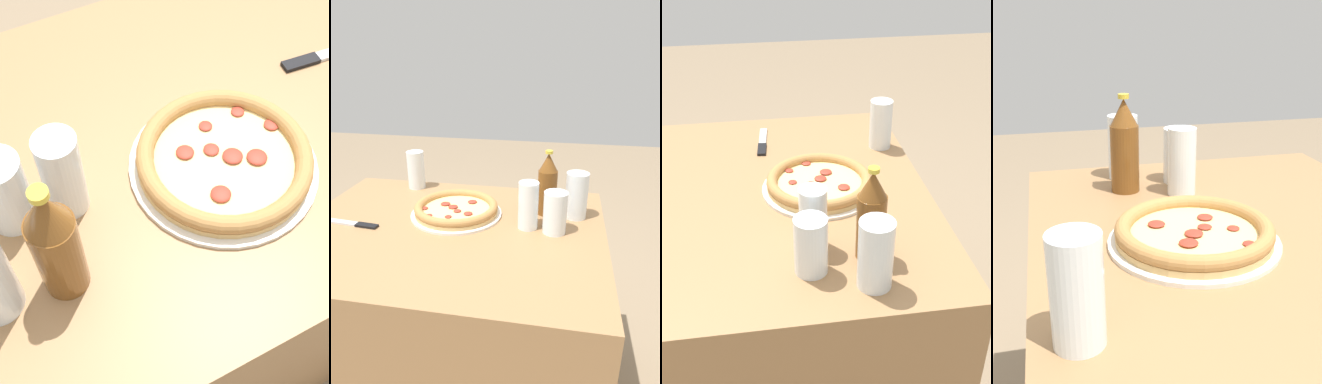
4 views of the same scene
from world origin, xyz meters
TOP-DOWN VIEW (x-y plane):
  - ground_plane at (0.00, 0.00)m, footprint 8.00×8.00m
  - table at (0.00, 0.00)m, footprint 0.99×0.78m
  - pizza_salami at (0.00, -0.10)m, footprint 0.31×0.31m
  - glass_mango_juice at (-0.33, -0.04)m, footprint 0.07×0.07m
  - glass_lemonade at (-0.25, -0.05)m, footprint 0.06×0.06m
  - glass_cola at (-0.40, -0.16)m, footprint 0.07×0.07m
  - glass_orange_juice at (0.23, -0.33)m, footprint 0.07×0.07m
  - beer_bottle at (-0.30, -0.17)m, footprint 0.07×0.07m
  - knife at (0.30, 0.04)m, footprint 0.19×0.04m

SIDE VIEW (x-z plane):
  - ground_plane at x=0.00m, z-range 0.00..0.00m
  - table at x=0.00m, z-range 0.00..0.71m
  - knife at x=0.30m, z-range 0.71..0.71m
  - pizza_salami at x=0.00m, z-range 0.71..0.75m
  - glass_mango_juice at x=-0.33m, z-range 0.70..0.83m
  - glass_orange_juice at x=0.23m, z-range 0.70..0.85m
  - glass_lemonade at x=-0.25m, z-range 0.70..0.85m
  - glass_cola at x=-0.40m, z-range 0.70..0.86m
  - beer_bottle at x=-0.30m, z-range 0.70..0.92m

